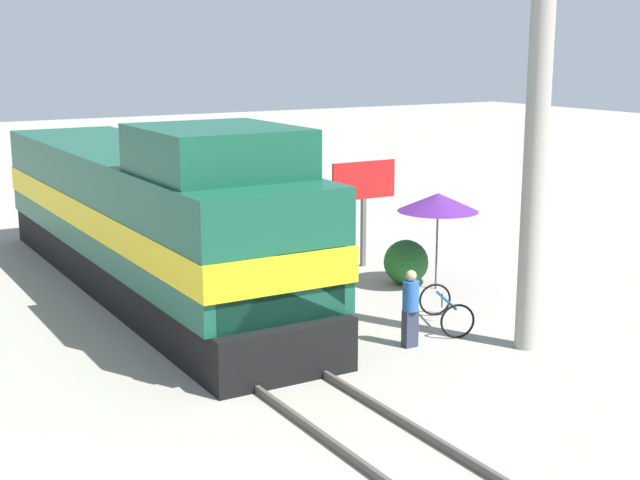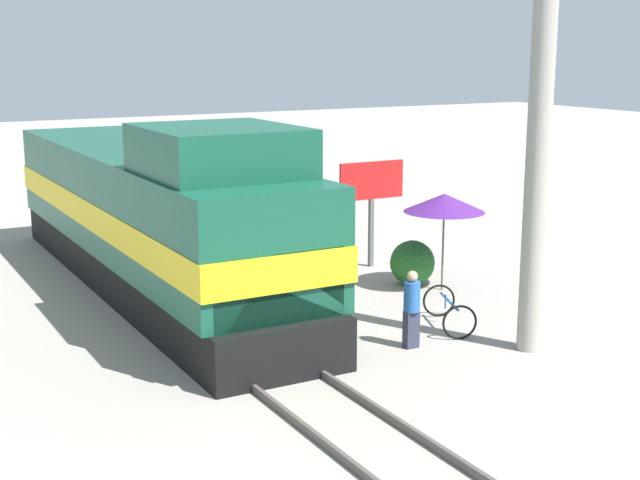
# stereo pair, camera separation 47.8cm
# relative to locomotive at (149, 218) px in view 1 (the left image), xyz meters

# --- Properties ---
(ground_plane) EXTENTS (120.00, 120.00, 0.00)m
(ground_plane) POSITION_rel_locomotive_xyz_m (0.00, -5.03, -1.93)
(ground_plane) COLOR gray
(rail_near) EXTENTS (0.08, 31.44, 0.15)m
(rail_near) POSITION_rel_locomotive_xyz_m (-0.72, -5.03, -1.85)
(rail_near) COLOR #4C4742
(rail_near) RESTS_ON ground_plane
(rail_far) EXTENTS (0.08, 31.44, 0.15)m
(rail_far) POSITION_rel_locomotive_xyz_m (0.72, -5.03, -1.85)
(rail_far) COLOR #4C4742
(rail_far) RESTS_ON ground_plane
(locomotive) EXTENTS (3.20, 15.52, 4.52)m
(locomotive) POSITION_rel_locomotive_xyz_m (0.00, 0.00, 0.00)
(locomotive) COLOR black
(locomotive) RESTS_ON ground_plane
(utility_pole) EXTENTS (1.80, 0.48, 11.93)m
(utility_pole) POSITION_rel_locomotive_xyz_m (5.22, -7.93, 4.08)
(utility_pole) COLOR #9E998E
(utility_pole) RESTS_ON ground_plane
(vendor_umbrella) EXTENTS (2.05, 2.05, 2.49)m
(vendor_umbrella) POSITION_rel_locomotive_xyz_m (6.41, -3.37, 0.33)
(vendor_umbrella) COLOR #4C4C4C
(vendor_umbrella) RESTS_ON ground_plane
(billboard_sign) EXTENTS (2.03, 0.12, 2.98)m
(billboard_sign) POSITION_rel_locomotive_xyz_m (6.14, -0.38, 0.32)
(billboard_sign) COLOR #595959
(billboard_sign) RESTS_ON ground_plane
(shrub_cluster) EXTENTS (1.17, 1.17, 1.17)m
(shrub_cluster) POSITION_rel_locomotive_xyz_m (6.03, -2.58, -1.34)
(shrub_cluster) COLOR #236028
(shrub_cluster) RESTS_ON ground_plane
(person_bystander) EXTENTS (0.34, 0.34, 1.64)m
(person_bystander) POSITION_rel_locomotive_xyz_m (3.16, -6.66, -1.05)
(person_bystander) COLOR #2D3347
(person_bystander) RESTS_ON ground_plane
(bicycle) EXTENTS (1.34, 1.88, 0.76)m
(bicycle) POSITION_rel_locomotive_xyz_m (4.66, -5.97, -1.54)
(bicycle) COLOR black
(bicycle) RESTS_ON ground_plane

